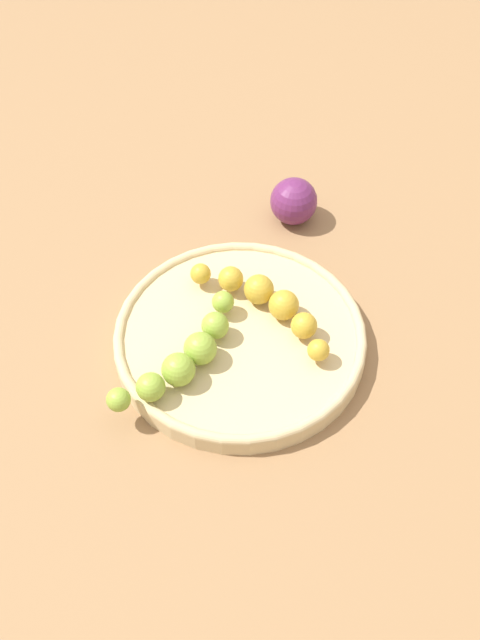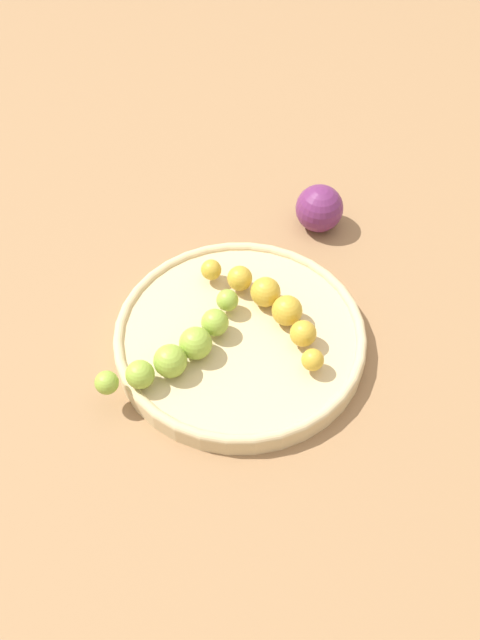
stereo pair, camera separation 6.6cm
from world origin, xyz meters
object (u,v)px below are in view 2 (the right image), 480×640
at_px(banana_green, 179,348).
at_px(plum_purple, 319,208).
at_px(banana_spotted, 271,304).
at_px(fruit_bowl, 240,337).

bearing_deg(banana_green, plum_purple, 101.99).
height_order(banana_spotted, plum_purple, plum_purple).
bearing_deg(banana_green, banana_spotted, 79.62).
xyz_separation_m(fruit_bowl, plum_purple, (-0.07, 0.17, 0.01)).
xyz_separation_m(banana_green, banana_spotted, (0.01, 0.10, -0.00)).
bearing_deg(banana_spotted, fruit_bowl, 176.64).
distance_m(banana_spotted, plum_purple, 0.15).
relative_size(fruit_bowl, banana_green, 1.48).
distance_m(banana_green, banana_spotted, 0.10).
height_order(banana_green, banana_spotted, banana_green).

